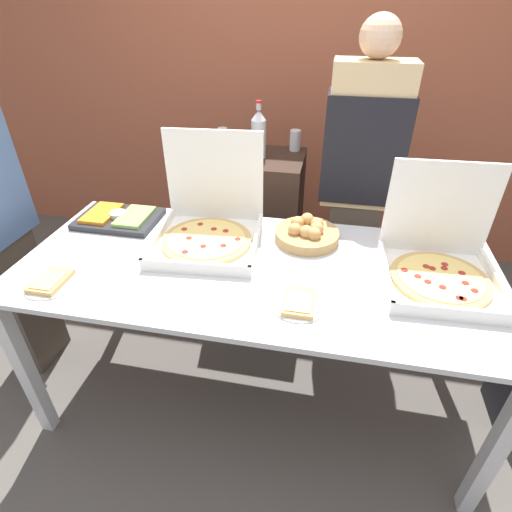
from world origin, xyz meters
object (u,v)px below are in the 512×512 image
Objects in this scene: paper_plate_front_left at (299,303)px; soda_can_silver at (295,140)px; pizza_box_near_left at (440,261)px; bread_basket at (307,233)px; person_server_vest at (359,175)px; pizza_box_near_right at (209,224)px; paper_plate_front_right at (51,282)px; veggie_tray at (119,218)px; soda_bottle at (259,134)px; soda_can_colored at (223,138)px.

soda_can_silver is (-0.17, 1.23, 0.24)m from paper_plate_front_left.
paper_plate_front_left is at bearing -82.18° from soda_can_silver.
pizza_box_near_left is 0.62m from paper_plate_front_left.
person_server_vest is (0.24, 0.50, 0.11)m from bread_basket.
person_server_vest is at bearing 34.99° from pizza_box_near_right.
paper_plate_front_right is 1.56m from soda_can_silver.
paper_plate_front_right is 0.54× the size of veggie_tray.
soda_can_silver is (-0.71, 0.93, 0.17)m from pizza_box_near_left.
paper_plate_front_right is 0.68× the size of soda_bottle.
bread_basket is at bearing 91.83° from paper_plate_front_left.
veggie_tray is 0.90m from soda_bottle.
pizza_box_near_right reaches higher than bread_basket.
pizza_box_near_left is 0.77m from person_server_vest.
soda_can_silver is at bearing 97.82° from paper_plate_front_left.
soda_can_colored is 0.07× the size of person_server_vest.
person_server_vest is at bearing 40.65° from paper_plate_front_right.
pizza_box_near_left is 1.18m from soda_can_silver.
pizza_box_near_left is 1.49× the size of soda_bottle.
veggie_tray is 3.28× the size of soda_can_silver.
paper_plate_front_left is (1.01, 0.06, 0.00)m from paper_plate_front_right.
soda_bottle reaches higher than soda_can_silver.
pizza_box_near_right reaches higher than soda_can_silver.
paper_plate_front_right is at bearing -176.35° from paper_plate_front_left.
bread_basket is 0.72m from soda_bottle.
soda_can_silver is (0.19, 0.17, -0.08)m from soda_bottle.
soda_can_colored is at bearing 130.59° from bread_basket.
paper_plate_front_left is 0.69× the size of bread_basket.
person_server_vest is (0.70, 0.58, 0.07)m from pizza_box_near_right.
bread_basket is at bearing 29.26° from paper_plate_front_right.
bread_basket is at bearing 5.22° from pizza_box_near_right.
pizza_box_near_right is at bearing -170.00° from bread_basket.
soda_can_silver is (-0.15, 0.74, 0.21)m from bread_basket.
soda_can_colored is (-0.25, 0.13, -0.08)m from soda_bottle.
soda_can_colored is (-0.59, 0.69, 0.21)m from bread_basket.
pizza_box_near_right reaches higher than pizza_box_near_left.
soda_bottle reaches higher than pizza_box_near_left.
person_server_vest is (0.39, -0.23, -0.10)m from soda_can_silver.
pizza_box_near_right is 0.63m from paper_plate_front_left.
veggie_tray is at bearing 170.63° from pizza_box_near_left.
pizza_box_near_left is at bearing -11.16° from pizza_box_near_right.
soda_bottle reaches higher than pizza_box_near_right.
veggie_tray is 3.28× the size of soda_can_colored.
bread_basket is 2.46× the size of soda_can_colored.
soda_bottle is 0.29m from soda_can_colored.
bread_basket reaches higher than veggie_tray.
pizza_box_near_right reaches higher than paper_plate_front_right.
pizza_box_near_right reaches higher than veggie_tray.
person_server_vest is at bearing -6.24° from soda_bottle.
paper_plate_front_left is 1.36m from soda_can_colored.
soda_bottle is (0.65, 1.12, 0.32)m from paper_plate_front_right.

